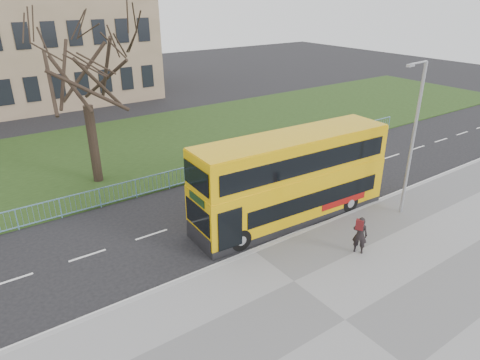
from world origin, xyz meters
The scene contains 9 objects.
ground centered at (0.00, 0.00, 0.00)m, with size 120.00×120.00×0.00m, color black.
pavement centered at (0.00, -6.75, 0.06)m, with size 80.00×10.50×0.12m, color slate.
kerb centered at (0.00, -1.55, 0.07)m, with size 80.00×0.20×0.14m, color gray.
grass_verge centered at (0.00, 14.30, 0.04)m, with size 80.00×15.40×0.08m, color #1F3513.
guard_railing centered at (0.00, 6.60, 0.55)m, with size 40.00×0.12×1.10m, color #77ACD3, non-canonical shape.
bare_tree centered at (-3.00, 10.00, 5.50)m, with size 7.59×7.59×10.84m, color black, non-canonical shape.
yellow_bus centered at (3.40, -0.03, 2.31)m, with size 10.38×2.95×4.30m.
pedestrian centered at (3.64, -4.19, 0.97)m, with size 0.62×0.41×1.71m, color black.
street_lamp centered at (8.20, -3.01, 4.27)m, with size 1.61×0.29×7.58m.
Camera 1 is at (-9.60, -14.04, 10.50)m, focal length 32.00 mm.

